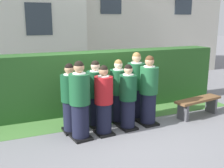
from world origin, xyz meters
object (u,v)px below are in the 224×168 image
student_rear_row_0 (70,100)px  student_rear_row_3 (136,87)px  student_front_row_3 (149,92)px  wooden_bench (198,103)px  student_rear_row_1 (96,95)px  student_in_red_blazer (104,102)px  student_front_row_0 (80,103)px  student_front_row_2 (128,99)px  student_rear_row_2 (118,93)px

student_rear_row_0 → student_rear_row_3: size_ratio=0.92×
student_front_row_3 → wooden_bench: 1.55m
student_front_row_3 → student_rear_row_1: size_ratio=1.06×
student_in_red_blazer → student_rear_row_0: 0.76m
student_rear_row_0 → student_rear_row_1: bearing=9.9°
student_front_row_0 → wooden_bench: 3.26m
student_rear_row_0 → student_rear_row_1: 0.65m
student_front_row_2 → student_rear_row_0: student_rear_row_0 is taller
student_front_row_2 → student_front_row_3: 0.59m
student_front_row_2 → wooden_bench: (2.06, 0.03, -0.37)m
student_rear_row_2 → student_rear_row_3: student_rear_row_3 is taller
student_in_red_blazer → student_rear_row_2: 0.81m
student_front_row_0 → student_in_red_blazer: (0.54, 0.02, -0.06)m
student_front_row_3 → student_rear_row_2: (-0.61, 0.41, -0.06)m
student_rear_row_2 → student_front_row_3: bearing=-33.6°
student_rear_row_1 → student_rear_row_2: bearing=2.9°
wooden_bench → student_rear_row_0: bearing=174.7°
student_rear_row_1 → student_rear_row_3: student_rear_row_3 is taller
student_front_row_3 → wooden_bench: (1.48, -0.04, -0.45)m
student_rear_row_3 → wooden_bench: (1.57, -0.53, -0.46)m
student_rear_row_1 → student_rear_row_3: bearing=5.8°
student_front_row_3 → student_rear_row_1: student_front_row_3 is taller
student_front_row_3 → student_rear_row_2: size_ratio=1.07×
student_rear_row_1 → student_rear_row_2: (0.59, 0.03, -0.01)m
student_rear_row_0 → student_rear_row_2: size_ratio=1.00×
student_front_row_2 → student_rear_row_1: bearing=144.6°
student_rear_row_1 → student_front_row_3: bearing=-17.3°
student_front_row_3 → student_rear_row_1: bearing=162.7°
student_front_row_0 → student_front_row_2: student_front_row_0 is taller
student_rear_row_0 → student_front_row_3: bearing=-8.2°
wooden_bench → student_in_red_blazer: bearing=-177.8°
student_rear_row_3 → student_front_row_2: bearing=-131.8°
student_front_row_2 → student_front_row_3: student_front_row_3 is taller
student_rear_row_2 → wooden_bench: bearing=-12.1°
student_in_red_blazer → wooden_bench: (2.69, 0.10, -0.39)m
student_in_red_blazer → wooden_bench: bearing=2.2°
student_in_red_blazer → wooden_bench: size_ratio=1.08×
student_rear_row_2 → student_front_row_2: bearing=-86.3°
student_front_row_0 → student_rear_row_0: student_front_row_0 is taller
student_rear_row_3 → wooden_bench: size_ratio=1.19×
student_front_row_2 → student_rear_row_0: bearing=165.2°
student_in_red_blazer → student_rear_row_0: size_ratio=0.99×
student_in_red_blazer → student_rear_row_0: (-0.64, 0.41, 0.01)m
wooden_bench → student_rear_row_1: bearing=171.2°
student_front_row_0 → student_rear_row_2: bearing=26.9°
student_in_red_blazer → student_rear_row_2: student_rear_row_2 is taller
student_rear_row_0 → student_rear_row_1: size_ratio=0.99×
student_front_row_3 → student_rear_row_2: 0.74m
student_rear_row_1 → student_rear_row_2: size_ratio=1.01×
student_rear_row_1 → student_rear_row_2: 0.60m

